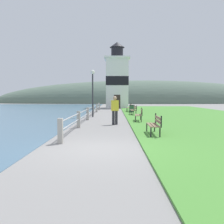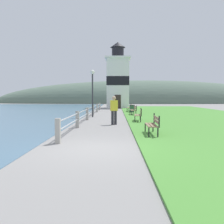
{
  "view_description": "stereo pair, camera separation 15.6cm",
  "coord_description": "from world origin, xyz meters",
  "views": [
    {
      "loc": [
        0.58,
        -8.07,
        1.73
      ],
      "look_at": [
        0.34,
        15.04,
        0.3
      ],
      "focal_mm": 40.0,
      "sensor_mm": 36.0,
      "label": 1
    },
    {
      "loc": [
        0.74,
        -8.07,
        1.73
      ],
      "look_at": [
        0.34,
        15.04,
        0.3
      ],
      "focal_mm": 40.0,
      "sensor_mm": 36.0,
      "label": 2
    }
  ],
  "objects": [
    {
      "name": "lamp_post",
      "position": [
        -1.26,
        12.9,
        2.74
      ],
      "size": [
        0.36,
        0.36,
        3.96
      ],
      "color": "#333338",
      "rests_on": "ground_plane"
    },
    {
      "name": "ground_plane",
      "position": [
        0.0,
        0.0,
        0.0
      ],
      "size": [
        160.0,
        160.0,
        0.0
      ],
      "primitive_type": "plane",
      "color": "gray"
    },
    {
      "name": "person_strolling",
      "position": [
        0.6,
        7.22,
        0.95
      ],
      "size": [
        0.48,
        0.35,
        1.76
      ],
      "rotation": [
        0.0,
        0.0,
        1.88
      ],
      "color": "#28282D",
      "rests_on": "ground_plane"
    },
    {
      "name": "grass_verge",
      "position": [
        7.51,
        14.2,
        0.03
      ],
      "size": [
        12.0,
        42.59,
        0.06
      ],
      "color": "#4C8E38",
      "rests_on": "ground_plane"
    },
    {
      "name": "park_bench_midway",
      "position": [
        2.29,
        8.96,
        0.54
      ],
      "size": [
        0.6,
        1.72,
        0.94
      ],
      "rotation": [
        0.0,
        0.0,
        3.07
      ],
      "color": "#846B51",
      "rests_on": "ground_plane"
    },
    {
      "name": "park_bench_near",
      "position": [
        2.38,
        2.98,
        0.54
      ],
      "size": [
        0.51,
        1.69,
        0.94
      ],
      "rotation": [
        0.0,
        0.0,
        3.12
      ],
      "color": "#846B51",
      "rests_on": "ground_plane"
    },
    {
      "name": "distant_hillside",
      "position": [
        8.0,
        58.39,
        0.0
      ],
      "size": [
        80.0,
        16.0,
        12.0
      ],
      "color": "#566B5B",
      "rests_on": "ground_plane"
    },
    {
      "name": "park_bench_far",
      "position": [
        2.37,
        15.19,
        0.54
      ],
      "size": [
        0.53,
        1.89,
        0.94
      ],
      "rotation": [
        0.0,
        0.0,
        3.18
      ],
      "color": "#846B51",
      "rests_on": "ground_plane"
    },
    {
      "name": "lighthouse",
      "position": [
        0.96,
        30.15,
        4.31
      ],
      "size": [
        3.8,
        3.8,
        9.97
      ],
      "color": "white",
      "rests_on": "ground_plane"
    },
    {
      "name": "seawall_railing",
      "position": [
        -1.41,
        12.57,
        0.55
      ],
      "size": [
        0.18,
        23.32,
        0.93
      ],
      "color": "#A8A399",
      "rests_on": "ground_plane"
    },
    {
      "name": "park_bench_by_lighthouse",
      "position": [
        2.31,
        20.52,
        0.54
      ],
      "size": [
        0.7,
        2.03,
        0.94
      ],
      "rotation": [
        0.0,
        0.0,
        3.02
      ],
      "color": "#846B51",
      "rests_on": "ground_plane"
    },
    {
      "name": "trash_bin",
      "position": [
        2.39,
        18.47,
        0.42
      ],
      "size": [
        0.54,
        0.54,
        0.84
      ],
      "color": "#2D5138",
      "rests_on": "ground_plane"
    }
  ]
}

